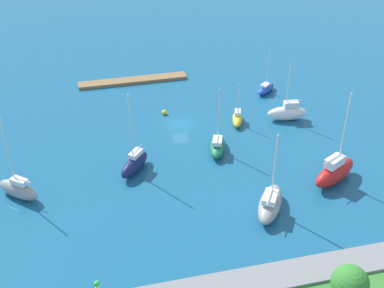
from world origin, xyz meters
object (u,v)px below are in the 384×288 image
object	(u,v)px
pier_dock	(133,81)
sailboat_blue_along_channel	(266,88)
park_tree_mideast	(350,283)
sailboat_navy_outer_mooring	(134,164)
sailboat_yellow_west_end	(237,118)
sailboat_green_lone_south	(217,146)
sailboat_white_near_pier	(287,112)
sailboat_red_far_north	(335,172)
sailboat_gray_inner_mooring	(18,189)
mooring_buoy_yellow	(164,112)
sailboat_gray_mid_basin	(270,203)

from	to	relation	value
pier_dock	sailboat_blue_along_channel	bearing A→B (deg)	156.45
park_tree_mideast	sailboat_navy_outer_mooring	bearing A→B (deg)	-59.47
sailboat_yellow_west_end	sailboat_green_lone_south	distance (m)	8.75
sailboat_navy_outer_mooring	sailboat_green_lone_south	distance (m)	12.32
sailboat_blue_along_channel	sailboat_white_near_pier	bearing A→B (deg)	-130.92
sailboat_white_near_pier	pier_dock	bearing A→B (deg)	-33.27
sailboat_yellow_west_end	sailboat_red_far_north	world-z (taller)	sailboat_red_far_north
sailboat_gray_inner_mooring	mooring_buoy_yellow	world-z (taller)	sailboat_gray_inner_mooring
sailboat_gray_inner_mooring	sailboat_red_far_north	xyz separation A→B (m)	(-39.92, 6.29, 0.37)
park_tree_mideast	sailboat_navy_outer_mooring	distance (m)	32.31
sailboat_yellow_west_end	sailboat_blue_along_channel	distance (m)	11.92
park_tree_mideast	mooring_buoy_yellow	distance (m)	43.33
sailboat_red_far_north	sailboat_green_lone_south	xyz separation A→B (m)	(12.87, -10.43, -0.63)
sailboat_yellow_west_end	sailboat_white_near_pier	bearing A→B (deg)	102.95
sailboat_red_far_north	sailboat_navy_outer_mooring	bearing A→B (deg)	132.83
pier_dock	sailboat_gray_inner_mooring	size ratio (longest dim) A/B	1.72
sailboat_red_far_north	sailboat_green_lone_south	size ratio (longest dim) A/B	1.31
pier_dock	mooring_buoy_yellow	distance (m)	13.42
sailboat_navy_outer_mooring	park_tree_mideast	bearing A→B (deg)	69.50
sailboat_red_far_north	park_tree_mideast	bearing A→B (deg)	-142.75
sailboat_white_near_pier	mooring_buoy_yellow	xyz separation A→B (m)	(18.53, -6.20, -0.92)
park_tree_mideast	sailboat_gray_mid_basin	size ratio (longest dim) A/B	0.45
sailboat_red_far_north	sailboat_blue_along_channel	world-z (taller)	sailboat_red_far_north
sailboat_navy_outer_mooring	sailboat_red_far_north	world-z (taller)	sailboat_red_far_north
sailboat_blue_along_channel	sailboat_gray_inner_mooring	bearing A→B (deg)	165.93
park_tree_mideast	sailboat_yellow_west_end	world-z (taller)	sailboat_yellow_west_end
pier_dock	sailboat_blue_along_channel	xyz separation A→B (m)	(-21.87, 9.53, 0.50)
sailboat_red_far_north	mooring_buoy_yellow	distance (m)	29.19
pier_dock	sailboat_red_far_north	xyz separation A→B (m)	(-21.48, 35.79, 1.36)
park_tree_mideast	sailboat_navy_outer_mooring	xyz separation A→B (m)	(16.35, -27.73, -2.73)
mooring_buoy_yellow	park_tree_mideast	bearing A→B (deg)	102.78
sailboat_white_near_pier	sailboat_gray_inner_mooring	bearing A→B (deg)	22.48
pier_dock	sailboat_blue_along_channel	world-z (taller)	sailboat_blue_along_channel
sailboat_blue_along_channel	park_tree_mideast	bearing A→B (deg)	-141.65
sailboat_gray_mid_basin	sailboat_navy_outer_mooring	bearing A→B (deg)	82.54
sailboat_gray_inner_mooring	sailboat_yellow_west_end	xyz separation A→B (m)	(-32.29, -11.15, -0.43)
sailboat_green_lone_south	park_tree_mideast	bearing A→B (deg)	-151.90
sailboat_red_far_north	sailboat_blue_along_channel	distance (m)	26.27
sailboat_red_far_north	sailboat_blue_along_channel	size ratio (longest dim) A/B	1.62
pier_dock	mooring_buoy_yellow	bearing A→B (deg)	104.08
sailboat_blue_along_channel	mooring_buoy_yellow	xyz separation A→B (m)	(18.61, 3.48, -0.38)
sailboat_white_near_pier	sailboat_green_lone_south	size ratio (longest dim) A/B	0.97
sailboat_navy_outer_mooring	sailboat_gray_mid_basin	world-z (taller)	sailboat_navy_outer_mooring
park_tree_mideast	pier_dock	bearing A→B (deg)	-76.91
sailboat_red_far_north	sailboat_green_lone_south	world-z (taller)	sailboat_red_far_north
sailboat_red_far_north	mooring_buoy_yellow	size ratio (longest dim) A/B	16.35
pier_dock	sailboat_gray_mid_basin	distance (m)	40.99
sailboat_gray_inner_mooring	mooring_buoy_yellow	distance (m)	27.26
sailboat_red_far_north	sailboat_gray_mid_basin	size ratio (longest dim) A/B	1.21
sailboat_white_near_pier	mooring_buoy_yellow	bearing A→B (deg)	-10.37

